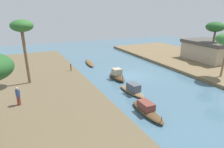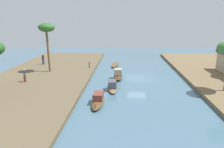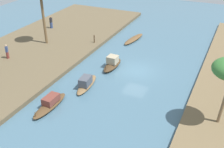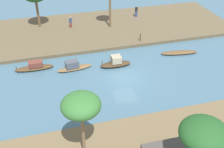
# 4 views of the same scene
# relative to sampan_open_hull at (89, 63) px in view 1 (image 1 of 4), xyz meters

# --- Properties ---
(river_water) EXTENTS (64.88, 64.88, 0.00)m
(river_water) POSITION_rel_sampan_open_hull_xyz_m (8.06, 3.37, -0.20)
(river_water) COLOR #476B7F
(river_water) RESTS_ON ground
(riverbank_left) EXTENTS (38.87, 13.22, 0.42)m
(riverbank_left) POSITION_rel_sampan_open_hull_xyz_m (8.06, -9.64, 0.01)
(riverbank_left) COLOR brown
(riverbank_left) RESTS_ON ground
(riverbank_right) EXTENTS (38.87, 13.22, 0.42)m
(riverbank_right) POSITION_rel_sampan_open_hull_xyz_m (8.06, 16.38, 0.01)
(riverbank_right) COLOR brown
(riverbank_right) RESTS_ON ground
(sampan_open_hull) EXTENTS (4.77, 1.59, 0.40)m
(sampan_open_hull) POSITION_rel_sampan_open_hull_xyz_m (0.00, 0.00, 0.00)
(sampan_open_hull) COLOR brown
(sampan_open_hull) RESTS_ON river_water
(sampan_upstream_small) EXTENTS (4.33, 1.16, 1.02)m
(sampan_upstream_small) POSITION_rel_sampan_open_hull_xyz_m (17.60, -0.97, 0.16)
(sampan_upstream_small) COLOR brown
(sampan_upstream_small) RESTS_ON river_water
(sampan_with_red_awning) EXTENTS (3.62, 1.22, 1.35)m
(sampan_with_red_awning) POSITION_rel_sampan_open_hull_xyz_m (8.49, 0.74, 0.27)
(sampan_with_red_awning) COLOR #47331E
(sampan_with_red_awning) RESTS_ON river_water
(sampan_with_tall_canopy) EXTENTS (4.09, 1.44, 1.13)m
(sampan_with_tall_canopy) POSITION_rel_sampan_open_hull_xyz_m (13.30, 0.18, 0.21)
(sampan_with_tall_canopy) COLOR brown
(sampan_with_tall_canopy) RESTS_ON river_water
(person_on_near_bank) EXTENTS (0.42, 0.42, 1.75)m
(person_on_near_bank) POSITION_rel_sampan_open_hull_xyz_m (1.48, -12.24, 0.93)
(person_on_near_bank) COLOR #33477A
(person_on_near_bank) RESTS_ON riverbank_left
(person_by_mooring) EXTENTS (0.44, 0.42, 1.66)m
(person_by_mooring) POSITION_rel_sampan_open_hull_xyz_m (12.11, -10.67, 0.98)
(person_by_mooring) COLOR brown
(person_by_mooring) RESTS_ON riverbank_left
(mooring_post) EXTENTS (0.14, 0.14, 0.99)m
(mooring_post) POSITION_rel_sampan_open_hull_xyz_m (3.80, -3.96, 0.72)
(mooring_post) COLOR #4C3823
(mooring_post) RESTS_ON riverbank_left
(palm_tree_left_near) EXTENTS (2.35, 2.35, 7.04)m
(palm_tree_left_near) POSITION_rel_sampan_open_hull_xyz_m (6.49, -9.48, 6.34)
(palm_tree_left_near) COLOR brown
(palm_tree_left_near) RESTS_ON riverbank_left
(palm_tree_right_short) EXTENTS (2.78, 2.78, 6.25)m
(palm_tree_right_short) POSITION_rel_sampan_open_hull_xyz_m (8.31, 17.63, 5.59)
(palm_tree_right_short) COLOR brown
(palm_tree_right_short) RESTS_ON riverbank_right
(riverside_building) EXTENTS (7.90, 6.39, 3.17)m
(riverside_building) POSITION_rel_sampan_open_hull_xyz_m (7.18, 18.70, 1.83)
(riverside_building) COLOR tan
(riverside_building) RESTS_ON riverbank_right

